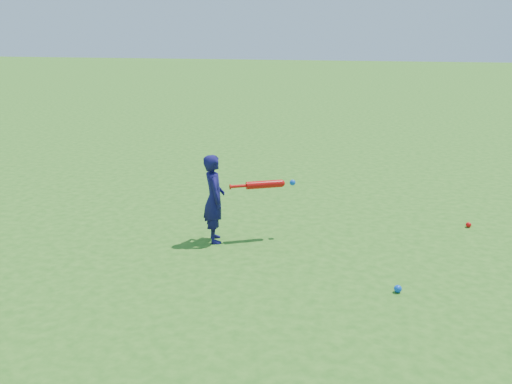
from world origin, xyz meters
The scene contains 5 objects.
ground centered at (0.00, 0.00, 0.00)m, with size 80.00×80.00×0.00m, color #296718.
child centered at (0.68, -0.49, 0.52)m, with size 0.38×0.25×1.04m, color #120F49.
ground_ball_red centered at (3.65, 0.69, 0.03)m, with size 0.07×0.07×0.07m, color red.
ground_ball_blue centered at (2.77, -1.41, 0.04)m, with size 0.07×0.07×0.07m, color blue.
bat_swing centered at (1.25, -0.25, 0.66)m, with size 0.72×0.41×0.09m.
Camera 1 is at (2.58, -6.52, 2.41)m, focal length 40.00 mm.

